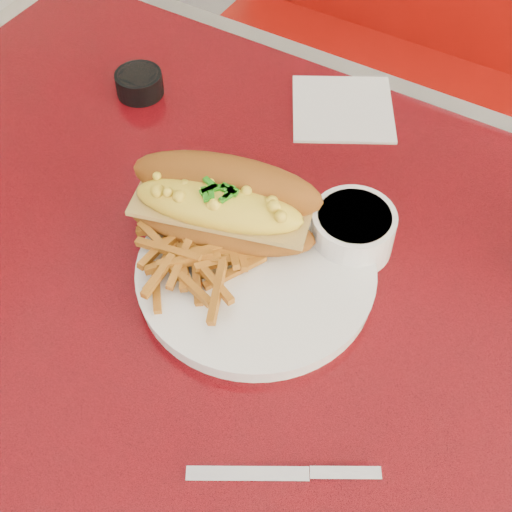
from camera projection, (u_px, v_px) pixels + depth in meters
The scene contains 10 objects.
diner_table at pixel (261, 369), 0.89m from camera, with size 1.23×0.83×0.77m.
booth_bench_far at pixel (446, 164), 1.57m from camera, with size 1.20×0.51×0.90m.
dinner_plate at pixel (256, 273), 0.77m from camera, with size 0.29×0.29×0.02m.
mac_hoagie at pixel (222, 204), 0.77m from camera, with size 0.23×0.16×0.09m.
fries_pile at pixel (196, 260), 0.75m from camera, with size 0.11×0.10×0.03m, color #C57821, non-canonical shape.
fork at pixel (290, 291), 0.74m from camera, with size 0.04×0.15×0.00m.
gravy_ramekin at pixel (353, 230), 0.78m from camera, with size 0.11×0.11×0.05m.
sauce_cup_left at pixel (139, 82), 0.96m from camera, with size 0.08×0.08×0.03m.
knife at pixel (300, 474), 0.64m from camera, with size 0.16×0.10×0.01m.
paper_napkin at pixel (343, 109), 0.95m from camera, with size 0.13×0.13×0.00m, color white.
Camera 1 is at (0.22, -0.38, 1.39)m, focal length 50.00 mm.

